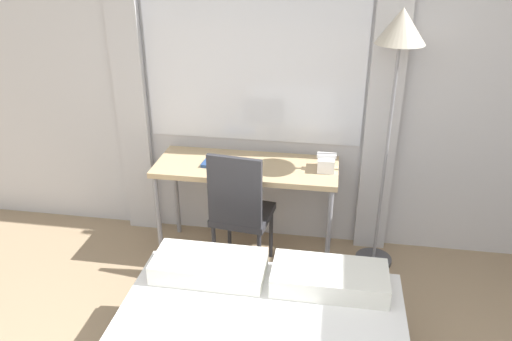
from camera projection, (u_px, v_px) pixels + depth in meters
name	position (u px, v px, depth m)	size (l,w,h in m)	color
wall_back_with_window	(285.00, 76.00, 3.67)	(5.60, 0.13, 2.70)	silver
desk	(246.00, 173.00, 3.68)	(1.34, 0.52, 0.78)	tan
desk_chair	(240.00, 208.00, 3.53)	(0.44, 0.44, 0.98)	#333338
standing_lamp	(398.00, 56.00, 3.20)	(0.32, 0.32, 1.89)	#4C4C51
telephone	(326.00, 162.00, 3.55)	(0.14, 0.17, 0.12)	white
book	(221.00, 164.00, 3.63)	(0.28, 0.16, 0.02)	navy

